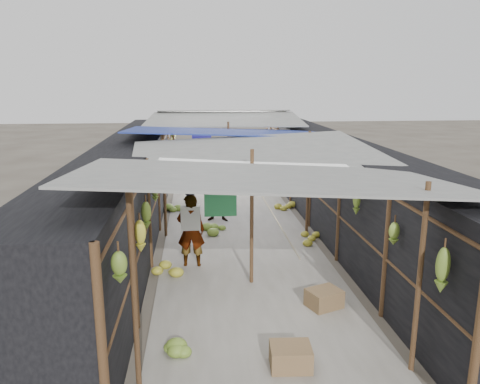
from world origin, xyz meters
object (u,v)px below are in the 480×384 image
object	(u,v)px
crate_near	(291,357)
shopper_blue	(220,195)
vendor_elderly	(191,230)
black_basin	(252,187)
vendor_seated	(273,181)

from	to	relation	value
crate_near	shopper_blue	world-z (taller)	shopper_blue
crate_near	shopper_blue	distance (m)	7.00
vendor_elderly	shopper_blue	world-z (taller)	vendor_elderly
crate_near	shopper_blue	size ratio (longest dim) A/B	0.37
black_basin	shopper_blue	distance (m)	4.12
shopper_blue	crate_near	bearing A→B (deg)	-73.40
crate_near	black_basin	bearing A→B (deg)	89.51
shopper_blue	vendor_seated	xyz separation A→B (m)	(1.99, 3.02, -0.29)
shopper_blue	vendor_seated	distance (m)	3.63
shopper_blue	black_basin	bearing A→B (deg)	82.44
crate_near	vendor_seated	size ratio (longest dim) A/B	0.60
crate_near	vendor_seated	xyz separation A→B (m)	(1.43, 9.97, 0.29)
vendor_seated	black_basin	bearing A→B (deg)	-153.11
crate_near	vendor_seated	distance (m)	10.08
crate_near	vendor_elderly	world-z (taller)	vendor_elderly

